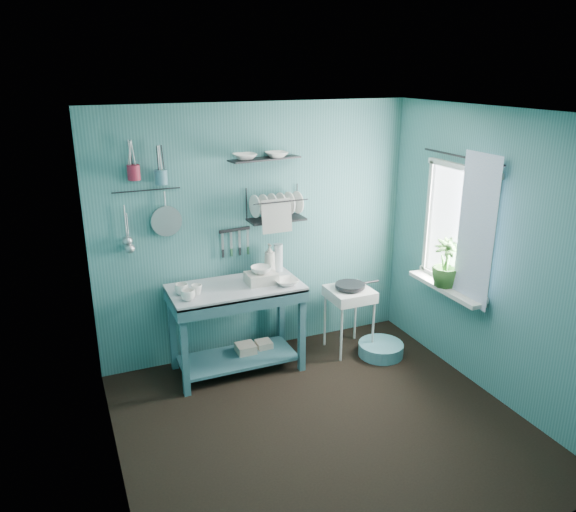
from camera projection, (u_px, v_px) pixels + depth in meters
name	position (u px, v px, depth m)	size (l,w,h in m)	color
floor	(323.00, 425.00, 4.62)	(3.20, 3.20, 0.00)	black
ceiling	(330.00, 113.00, 3.82)	(3.20, 3.20, 0.00)	silver
wall_back	(258.00, 232.00, 5.53)	(3.20, 3.20, 0.00)	#356C6C
wall_front	(456.00, 382.00, 2.91)	(3.20, 3.20, 0.00)	#356C6C
wall_left	(105.00, 319.00, 3.63)	(3.00, 3.00, 0.00)	#356C6C
wall_right	(493.00, 257.00, 4.81)	(3.00, 3.00, 0.00)	#356C6C
work_counter	(237.00, 328.00, 5.34)	(1.23, 0.61, 0.87)	#305B65
mug_left	(188.00, 295.00, 4.87)	(0.12, 0.12, 0.10)	white
mug_mid	(197.00, 290.00, 4.99)	(0.10, 0.10, 0.09)	white
mug_right	(182.00, 289.00, 5.00)	(0.12, 0.12, 0.10)	white
wash_tub	(261.00, 278.00, 5.26)	(0.28, 0.22, 0.10)	#BBB5AB
tub_bowl	(261.00, 270.00, 5.24)	(0.20, 0.20, 0.06)	white
soap_bottle	(270.00, 259.00, 5.48)	(0.12, 0.12, 0.30)	#BBB5AB
water_bottle	(278.00, 258.00, 5.54)	(0.09, 0.09, 0.28)	silver
counter_bowl	(286.00, 282.00, 5.23)	(0.22, 0.22, 0.05)	white
hotplate_stand	(349.00, 319.00, 5.76)	(0.42, 0.42, 0.68)	silver
frying_pan	(350.00, 285.00, 5.63)	(0.30, 0.30, 0.04)	black
knife_strip	(235.00, 230.00, 5.39)	(0.32, 0.02, 0.03)	black
dish_rack	(276.00, 204.00, 5.37)	(0.55, 0.24, 0.32)	black
upper_shelf	(265.00, 159.00, 5.22)	(0.70, 0.18, 0.01)	black
shelf_bowl_left	(245.00, 155.00, 5.13)	(0.22, 0.22, 0.05)	white
shelf_bowl_right	(276.00, 150.00, 5.24)	(0.21, 0.21, 0.05)	white
utensil_cup_magenta	(134.00, 172.00, 4.81)	(0.11, 0.11, 0.13)	maroon
utensil_cup_teal	(161.00, 177.00, 4.92)	(0.11, 0.11, 0.13)	teal
colander	(167.00, 221.00, 5.08)	(0.28, 0.28, 0.03)	#A3A7AB
ladle_outer	(125.00, 222.00, 4.95)	(0.01, 0.01, 0.30)	#A3A7AB
ladle_inner	(128.00, 230.00, 4.98)	(0.01, 0.01, 0.30)	#A3A7AB
hook_rail	(146.00, 190.00, 4.95)	(0.01, 0.01, 0.60)	black
window_glass	(459.00, 227.00, 5.15)	(1.10, 1.10, 0.00)	white
windowsill	(445.00, 288.00, 5.31)	(0.16, 0.95, 0.04)	silver
curtain	(476.00, 231.00, 4.85)	(1.35, 1.35, 0.00)	white
curtain_rod	(462.00, 157.00, 4.93)	(0.02, 0.02, 1.05)	black
potted_plant	(446.00, 263.00, 5.24)	(0.26, 0.26, 0.46)	#366829
storage_tin_large	(246.00, 354.00, 5.53)	(0.18, 0.18, 0.22)	tan
storage_tin_small	(264.00, 350.00, 5.63)	(0.15, 0.15, 0.20)	tan
floor_basin	(381.00, 349.00, 5.72)	(0.46, 0.46, 0.13)	teal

